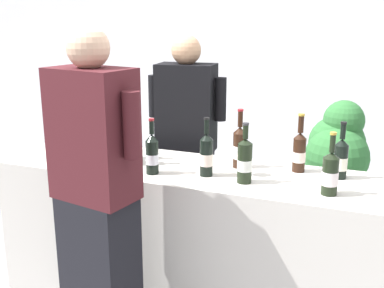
% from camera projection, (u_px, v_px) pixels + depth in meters
% --- Properties ---
extents(wall_back, '(8.00, 0.10, 2.80)m').
position_uv_depth(wall_back, '(279.00, 54.00, 4.98)').
color(wall_back, white).
rests_on(wall_back, ground_plane).
extents(counter, '(2.29, 0.63, 0.93)m').
position_uv_depth(counter, '(188.00, 240.00, 2.88)').
color(counter, beige).
rests_on(counter, ground_plane).
extents(wine_bottle_0, '(0.07, 0.07, 0.34)m').
position_uv_depth(wine_bottle_0, '(131.00, 138.00, 2.92)').
color(wine_bottle_0, black).
rests_on(wine_bottle_0, counter).
extents(wine_bottle_1, '(0.07, 0.07, 0.31)m').
position_uv_depth(wine_bottle_1, '(68.00, 144.00, 2.82)').
color(wine_bottle_1, black).
rests_on(wine_bottle_1, counter).
extents(wine_bottle_2, '(0.07, 0.07, 0.32)m').
position_uv_depth(wine_bottle_2, '(152.00, 154.00, 2.64)').
color(wine_bottle_2, black).
rests_on(wine_bottle_2, counter).
extents(wine_bottle_3, '(0.08, 0.08, 0.32)m').
position_uv_depth(wine_bottle_3, '(114.00, 141.00, 2.86)').
color(wine_bottle_3, black).
rests_on(wine_bottle_3, counter).
extents(wine_bottle_4, '(0.07, 0.07, 0.33)m').
position_uv_depth(wine_bottle_4, '(136.00, 144.00, 2.81)').
color(wine_bottle_4, black).
rests_on(wine_bottle_4, counter).
extents(wine_bottle_5, '(0.08, 0.08, 0.35)m').
position_uv_depth(wine_bottle_5, '(240.00, 147.00, 2.75)').
color(wine_bottle_5, black).
rests_on(wine_bottle_5, counter).
extents(wine_bottle_6, '(0.08, 0.08, 0.33)m').
position_uv_depth(wine_bottle_6, '(103.00, 133.00, 3.08)').
color(wine_bottle_6, black).
rests_on(wine_bottle_6, counter).
extents(wine_bottle_7, '(0.08, 0.08, 0.32)m').
position_uv_depth(wine_bottle_7, '(341.00, 158.00, 2.57)').
color(wine_bottle_7, black).
rests_on(wine_bottle_7, counter).
extents(wine_bottle_8, '(0.07, 0.07, 0.33)m').
position_uv_depth(wine_bottle_8, '(206.00, 155.00, 2.61)').
color(wine_bottle_8, black).
rests_on(wine_bottle_8, counter).
extents(wine_bottle_9, '(0.08, 0.08, 0.33)m').
position_uv_depth(wine_bottle_9, '(245.00, 160.00, 2.50)').
color(wine_bottle_9, black).
rests_on(wine_bottle_9, counter).
extents(wine_bottle_10, '(0.08, 0.08, 0.32)m').
position_uv_depth(wine_bottle_10, '(330.00, 173.00, 2.33)').
color(wine_bottle_10, black).
rests_on(wine_bottle_10, counter).
extents(wine_bottle_11, '(0.07, 0.07, 0.34)m').
position_uv_depth(wine_bottle_11, '(299.00, 151.00, 2.68)').
color(wine_bottle_11, black).
rests_on(wine_bottle_11, counter).
extents(wine_glass, '(0.08, 0.08, 0.20)m').
position_uv_depth(wine_glass, '(244.00, 152.00, 2.61)').
color(wine_glass, silver).
rests_on(wine_glass, counter).
extents(person_server, '(0.56, 0.28, 1.67)m').
position_uv_depth(person_server, '(187.00, 155.00, 3.41)').
color(person_server, black).
rests_on(person_server, ground_plane).
extents(person_guest, '(0.54, 0.31, 1.75)m').
position_uv_depth(person_guest, '(98.00, 214.00, 2.29)').
color(person_guest, black).
rests_on(person_guest, ground_plane).
extents(potted_shrub, '(0.52, 0.54, 1.19)m').
position_uv_depth(potted_shrub, '(335.00, 158.00, 3.57)').
color(potted_shrub, brown).
rests_on(potted_shrub, ground_plane).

